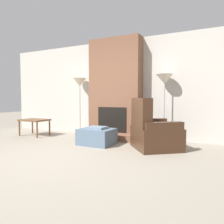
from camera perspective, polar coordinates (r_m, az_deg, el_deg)
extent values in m
plane|color=gray|center=(3.90, -15.51, -11.97)|extent=(24.00, 24.00, 0.00)
cube|color=#BCB7AD|center=(6.00, 1.78, 6.07)|extent=(7.55, 0.06, 2.60)
cube|color=brown|center=(5.80, 0.85, 6.16)|extent=(1.41, 0.38, 2.60)
cube|color=brown|center=(5.55, -0.85, -6.35)|extent=(1.41, 0.36, 0.16)
cube|color=black|center=(5.65, -0.02, -2.03)|extent=(0.81, 0.02, 0.65)
cube|color=slate|center=(4.94, -3.97, -6.44)|extent=(0.75, 0.62, 0.36)
cube|color=slate|center=(4.91, -3.98, -4.11)|extent=(0.41, 0.34, 0.05)
cube|color=#422819|center=(4.60, 11.42, -6.69)|extent=(1.21, 1.22, 0.45)
cube|color=#422819|center=(4.44, 7.66, -3.11)|extent=(0.61, 0.69, 1.04)
cube|color=#422819|center=(4.26, 13.36, -6.54)|extent=(0.69, 0.60, 0.59)
cube|color=#422819|center=(4.92, 9.77, -5.15)|extent=(0.69, 0.60, 0.59)
cube|color=brown|center=(6.47, -19.60, -1.98)|extent=(0.75, 0.55, 0.04)
cylinder|color=brown|center=(6.59, -23.04, -3.95)|extent=(0.04, 0.04, 0.42)
cylinder|color=brown|center=(6.10, -18.99, -4.45)|extent=(0.04, 0.04, 0.42)
cylinder|color=brown|center=(6.90, -20.07, -3.56)|extent=(0.04, 0.04, 0.42)
cylinder|color=brown|center=(6.43, -15.99, -3.99)|extent=(0.04, 0.04, 0.42)
cylinder|color=#ADADB2|center=(6.39, -8.33, -5.73)|extent=(0.30, 0.30, 0.02)
cylinder|color=#ADADB2|center=(6.32, -8.39, 0.49)|extent=(0.03, 0.03, 1.37)
cone|color=silver|center=(6.33, -8.45, 7.72)|extent=(0.38, 0.38, 0.22)
cylinder|color=#ADADB2|center=(5.39, 13.31, -7.51)|extent=(0.30, 0.30, 0.02)
cylinder|color=#ADADB2|center=(5.31, 13.42, -0.19)|extent=(0.03, 0.03, 1.36)
cone|color=silver|center=(5.32, 13.54, 8.37)|extent=(0.38, 0.38, 0.22)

